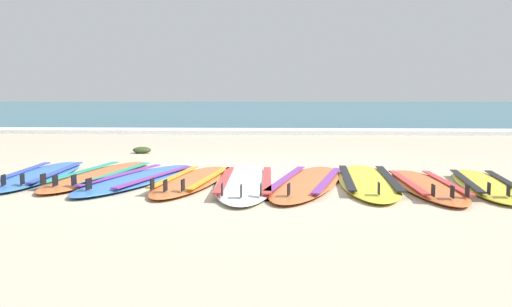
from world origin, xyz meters
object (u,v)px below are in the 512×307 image
surfboard_0 (40,175)px  surfboard_2 (139,178)px  surfboard_7 (426,185)px  surfboard_1 (101,175)px  surfboard_3 (193,180)px  surfboard_8 (485,184)px  surfboard_4 (246,182)px  surfboard_5 (307,182)px  surfboard_6 (368,180)px

surfboard_0 → surfboard_2: (1.26, -0.22, -0.00)m
surfboard_0 → surfboard_7: (4.42, -0.54, 0.00)m
surfboard_2 → surfboard_1: bearing=155.4°
surfboard_3 → surfboard_8: size_ratio=1.02×
surfboard_7 → surfboard_1: bearing=171.3°
surfboard_4 → surfboard_7: bearing=-3.2°
surfboard_5 → surfboard_7: (1.25, -0.17, 0.00)m
surfboard_3 → surfboard_8: 3.18m
surfboard_1 → surfboard_3: same height
surfboard_7 → surfboard_4: bearing=176.8°
surfboard_6 → surfboard_1: bearing=175.0°
surfboard_7 → surfboard_8: 0.66m
surfboard_0 → surfboard_2: same height
surfboard_7 → surfboard_2: bearing=174.2°
surfboard_1 → surfboard_6: (3.12, -0.27, -0.00)m
surfboard_4 → surfboard_6: same height
surfboard_1 → surfboard_2: size_ratio=1.03×
surfboard_1 → surfboard_2: (0.53, -0.24, -0.00)m
surfboard_0 → surfboard_3: (1.90, -0.31, 0.00)m
surfboard_1 → surfboard_7: size_ratio=1.16×
surfboard_2 → surfboard_6: size_ratio=0.96×
surfboard_8 → surfboard_5: bearing=177.8°
surfboard_1 → surfboard_8: 4.37m
surfboard_2 → surfboard_8: 3.82m
surfboard_2 → surfboard_3: size_ratio=1.08×
surfboard_0 → surfboard_5: 3.20m
surfboard_2 → surfboard_5: (1.91, -0.16, -0.00)m
surfboard_2 → surfboard_7: bearing=-5.8°
surfboard_1 → surfboard_5: same height
surfboard_0 → surfboard_3: same height
surfboard_3 → surfboard_7: (2.53, -0.23, 0.00)m
surfboard_4 → surfboard_7: (1.92, -0.11, 0.00)m
surfboard_3 → surfboard_4: (0.61, -0.12, -0.00)m
surfboard_6 → surfboard_3: bearing=-178.1°
surfboard_3 → surfboard_6: size_ratio=0.89×
surfboard_2 → surfboard_4: (1.24, -0.22, 0.00)m
surfboard_1 → surfboard_4: (1.77, -0.46, -0.00)m
surfboard_2 → surfboard_4: size_ratio=0.97×
surfboard_3 → surfboard_1: bearing=163.9°
surfboard_5 → surfboard_8: bearing=-2.2°
surfboard_0 → surfboard_6: 3.87m
surfboard_1 → surfboard_8: same height
surfboard_1 → surfboard_3: 1.21m
surfboard_4 → surfboard_0: bearing=170.2°
surfboard_3 → surfboard_8: bearing=-2.4°
surfboard_3 → surfboard_7: size_ratio=1.05×
surfboard_1 → surfboard_7: same height
surfboard_1 → surfboard_7: 3.73m
surfboard_0 → surfboard_1: 0.74m
surfboard_0 → surfboard_8: bearing=-5.0°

